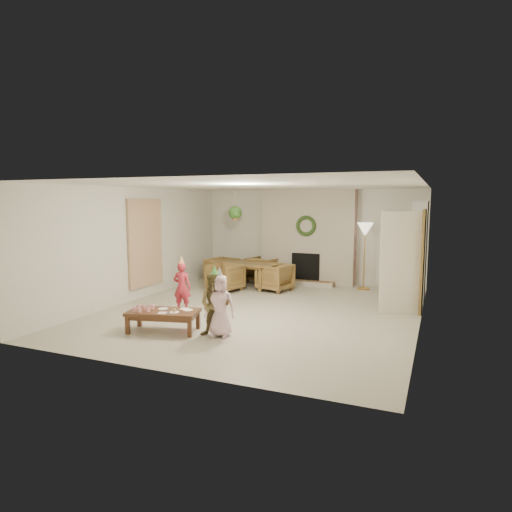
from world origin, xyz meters
The scene contains 56 objects.
floor centered at (0.00, 0.00, 0.00)m, with size 7.00×7.00×0.00m, color #B7B29E.
ceiling centered at (0.00, 0.00, 2.50)m, with size 7.00×7.00×0.00m, color white.
wall_back centered at (0.00, 3.50, 1.25)m, with size 7.00×7.00×0.00m, color silver.
wall_front centered at (0.00, -3.50, 1.25)m, with size 7.00×7.00×0.00m, color silver.
wall_left centered at (-3.00, 0.00, 1.25)m, with size 7.00×7.00×0.00m, color silver.
wall_right centered at (3.00, 0.00, 1.25)m, with size 7.00×7.00×0.00m, color silver.
fireplace_mass centered at (0.00, 3.30, 1.25)m, with size 2.50×0.40×2.50m, color #531617.
fireplace_hearth centered at (0.00, 2.95, 0.06)m, with size 1.60×0.30×0.12m, color brown.
fireplace_firebox centered at (0.00, 3.12, 0.45)m, with size 0.75×0.12×0.75m, color black.
fireplace_wreath centered at (0.00, 3.07, 1.55)m, with size 0.54×0.54×0.10m, color #223E17.
floor_lamp_base centered at (1.54, 3.00, 0.02)m, with size 0.31×0.31×0.03m, color gold.
floor_lamp_post centered at (1.54, 3.00, 0.78)m, with size 0.03×0.03×1.50m, color gold.
floor_lamp_shade centered at (1.54, 3.00, 1.50)m, with size 0.40×0.40×0.33m, color beige.
bookshelf_carcass centered at (2.84, 2.30, 1.10)m, with size 0.30×1.00×2.20m, color white.
bookshelf_shelf_a centered at (2.82, 2.30, 0.45)m, with size 0.30×0.92×0.03m, color white.
bookshelf_shelf_b centered at (2.82, 2.30, 0.85)m, with size 0.30×0.92×0.03m, color white.
bookshelf_shelf_c centered at (2.82, 2.30, 1.25)m, with size 0.30×0.92×0.03m, color white.
bookshelf_shelf_d centered at (2.82, 2.30, 1.65)m, with size 0.30×0.92×0.03m, color white.
books_row_lower centered at (2.80, 2.15, 0.59)m, with size 0.20×0.40×0.24m, color #993F1C.
books_row_mid centered at (2.80, 2.35, 0.99)m, with size 0.20×0.44×0.24m, color #296496.
books_row_upper centered at (2.80, 2.20, 1.38)m, with size 0.20×0.36×0.22m, color #AC6925.
door_frame centered at (2.96, 1.20, 1.02)m, with size 0.05×0.86×2.04m, color brown.
door_leaf centered at (2.58, 0.82, 1.00)m, with size 0.05×0.80×2.00m, color beige.
curtain_panel centered at (-2.96, 0.20, 1.25)m, with size 0.06×1.20×2.00m, color beige.
dining_table centered at (-1.38, 2.21, 0.31)m, with size 1.74×0.97×0.61m, color brown.
dining_chair_near centered at (-1.57, 1.47, 0.34)m, with size 0.72×0.74×0.68m, color brown.
dining_chair_far centered at (-1.18, 2.95, 0.34)m, with size 0.72×0.74×0.68m, color brown.
dining_chair_left centered at (-2.12, 2.41, 0.34)m, with size 0.72×0.74×0.68m, color brown.
dining_chair_right centered at (-0.45, 1.96, 0.34)m, with size 0.72×0.74×0.68m, color brown.
hanging_plant_cord centered at (-1.30, 1.50, 2.15)m, with size 0.01×0.01×0.70m, color tan.
hanging_plant_pot centered at (-1.30, 1.50, 1.80)m, with size 0.16×0.16×0.12m, color brown.
hanging_plant_foliage centered at (-1.30, 1.50, 1.92)m, with size 0.32×0.32×0.32m, color #204416.
coffee_table_top centered at (-1.00, -1.99, 0.34)m, with size 1.18×0.59×0.05m, color #53311B.
coffee_table_apron centered at (-1.00, -1.99, 0.27)m, with size 1.09×0.50×0.07m, color #53311B.
coffee_leg_fl centered at (-1.46, -2.35, 0.15)m, with size 0.06×0.06×0.31m, color #53311B.
coffee_leg_fr centered at (-0.42, -2.10, 0.15)m, with size 0.06×0.06×0.31m, color #53311B.
coffee_leg_bl centered at (-1.58, -1.89, 0.15)m, with size 0.06×0.06×0.31m, color #53311B.
coffee_leg_br centered at (-0.54, -1.63, 0.15)m, with size 0.06×0.06×0.31m, color #53311B.
cup_a centered at (-1.41, -2.23, 0.40)m, with size 0.06×0.06×0.08m, color white.
cup_b centered at (-1.45, -2.06, 0.40)m, with size 0.06×0.06×0.08m, color white.
cup_c centered at (-1.29, -2.25, 0.40)m, with size 0.06×0.06×0.08m, color white.
cup_d centered at (-1.34, -2.07, 0.40)m, with size 0.06×0.06×0.08m, color white.
cup_e centered at (-1.19, -2.15, 0.40)m, with size 0.06×0.06×0.08m, color white.
cup_f centered at (-1.23, -1.97, 0.40)m, with size 0.06×0.06×0.08m, color white.
plate_a centered at (-1.07, -1.90, 0.37)m, with size 0.16×0.16×0.01m, color white.
plate_b centered at (-0.76, -2.02, 0.37)m, with size 0.16×0.16×0.01m, color white.
plate_c centered at (-0.63, -1.80, 0.37)m, with size 0.16×0.16×0.01m, color white.
food_scoop centered at (-0.76, -2.02, 0.40)m, with size 0.06×0.06×0.06m, color tan.
napkin_left centered at (-0.92, -2.14, 0.37)m, with size 0.14×0.14×0.01m, color #EEB0C1.
napkin_right centered at (-0.73, -1.76, 0.37)m, with size 0.14×0.14×0.01m, color #EEB0C1.
child_red centered at (-1.44, -0.70, 0.50)m, with size 0.36×0.24×1.00m, color #AB2431.
party_hat_red centered at (-1.44, -0.70, 1.04)m, with size 0.14×0.14×0.19m, color #EDE54F.
child_plaid centered at (-0.07, -1.90, 0.53)m, with size 0.51×0.40×1.06m, color brown.
party_hat_plaid centered at (-0.07, -1.90, 1.10)m, with size 0.12×0.12×0.17m, color #53AC49.
child_pink centered at (0.00, -1.85, 0.51)m, with size 0.50×0.32×1.02m, color #EBBCCB.
party_hat_pink centered at (0.00, -1.85, 1.06)m, with size 0.13×0.13×0.18m, color #B5B5BC.
Camera 1 is at (3.27, -8.14, 2.21)m, focal length 31.13 mm.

